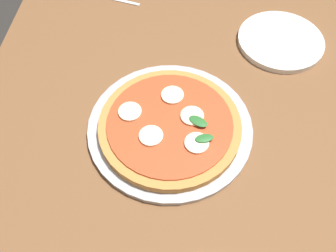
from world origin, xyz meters
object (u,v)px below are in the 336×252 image
object	(u,v)px
pizza	(168,125)
plate_white	(280,41)
dining_table	(170,153)
serving_tray	(168,127)

from	to	relation	value
pizza	plate_white	distance (m)	0.38
pizza	dining_table	bearing A→B (deg)	-12.78
pizza	serving_tray	bearing A→B (deg)	2.59
dining_table	plate_white	bearing A→B (deg)	-43.09
dining_table	pizza	size ratio (longest dim) A/B	4.15
dining_table	serving_tray	distance (m)	0.12
dining_table	serving_tray	size ratio (longest dim) A/B	3.52
plate_white	pizza	bearing A→B (deg)	138.25
dining_table	plate_white	size ratio (longest dim) A/B	5.71
serving_tray	plate_white	distance (m)	0.37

